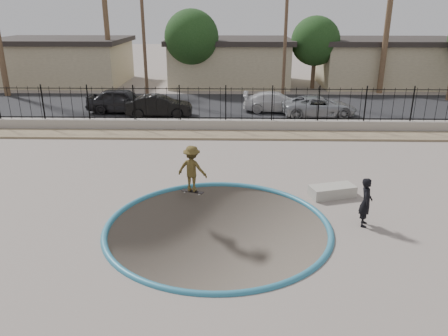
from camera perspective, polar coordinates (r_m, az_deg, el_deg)
ground at (r=26.11m, az=0.30°, el=3.57°), size 120.00×120.00×2.20m
bowl_pit at (r=13.61m, az=-0.80°, el=-7.68°), size 6.84×6.84×1.80m
coping_ring at (r=13.61m, az=-0.80°, el=-7.68°), size 7.04×7.04×0.20m
rock_strip at (r=23.10m, az=0.17°, el=4.33°), size 42.00×1.60×0.11m
retaining_wall at (r=24.10m, az=0.23°, el=5.61°), size 42.00×0.45×0.60m
fence at (r=23.83m, az=0.23°, el=8.40°), size 40.00×0.04×1.80m
street at (r=30.69m, az=0.50°, el=8.24°), size 90.00×8.00×0.04m
house_west at (r=42.68m, az=-20.40°, el=13.04°), size 11.60×8.60×3.90m
house_center at (r=39.77m, az=0.75°, el=13.83°), size 10.60×8.60×3.90m
house_east at (r=42.00m, az=20.74°, el=12.91°), size 12.60×8.60×3.90m
palm_mid at (r=38.48m, az=-15.32°, el=19.99°), size 2.30×2.30×9.30m
utility_pole_left at (r=32.72m, az=-10.46°, el=16.94°), size 1.70×0.24×9.00m
utility_pole_mid at (r=32.25m, az=8.06°, el=17.48°), size 1.70×0.24×9.50m
street_tree_left at (r=36.26m, az=-4.27°, el=16.67°), size 4.32×4.32×6.36m
street_tree_mid at (r=37.68m, az=11.85°, el=15.91°), size 3.96×3.96×5.83m
skater at (r=15.70m, az=-4.19°, el=-0.42°), size 1.24×0.93×1.70m
skateboard at (r=15.99m, az=-4.12°, el=-3.07°), size 0.87×0.48×0.07m
videographer at (r=14.06m, az=18.04°, el=-4.26°), size 0.50×0.64×1.56m
concrete_ledge at (r=16.09m, az=13.94°, el=-2.96°), size 1.73×1.13×0.40m
car_a at (r=28.94m, az=-13.05°, el=8.59°), size 4.61×2.01×1.55m
car_b at (r=27.42m, az=-8.46°, el=8.03°), size 4.08×1.60×1.32m
car_c at (r=28.72m, az=6.82°, el=8.56°), size 4.34×1.95×1.23m
car_d at (r=27.78m, az=12.31°, el=7.87°), size 4.66×2.41×1.25m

